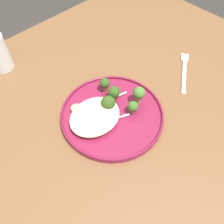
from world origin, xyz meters
The scene contains 18 objects.
ground centered at (0.00, 0.00, 0.00)m, with size 6.00×6.00×0.00m, color #2D2B28.
wooden_dining_table centered at (0.00, 0.00, 0.66)m, with size 1.40×1.00×0.74m.
dinner_plate centered at (-0.04, 0.02, 0.75)m, with size 0.29×0.29×0.02m.
noodle_bed centered at (0.01, 0.01, 0.77)m, with size 0.15×0.12×0.03m.
seared_scallop_on_noodles centered at (0.03, -0.05, 0.76)m, with size 0.03×0.03×0.01m.
seared_scallop_front_small centered at (0.04, 0.03, 0.76)m, with size 0.03×0.03×0.01m.
seared_scallop_center_golden centered at (-0.01, 0.02, 0.76)m, with size 0.03×0.03×0.01m.
seared_scallop_large_seared centered at (0.01, 0.02, 0.76)m, with size 0.03×0.03×0.02m.
seared_scallop_half_hidden centered at (0.03, -0.01, 0.76)m, with size 0.03×0.03×0.01m.
broccoli_floret_right_tilted centered at (-0.08, 0.06, 0.78)m, with size 0.03×0.03×0.04m.
broccoli_floret_split_head centered at (-0.08, -0.01, 0.78)m, with size 0.04×0.04×0.05m.
broccoli_floret_tall_stalk centered at (-0.09, -0.05, 0.78)m, with size 0.03×0.03×0.05m.
broccoli_floret_small_sprig centered at (-0.12, 0.05, 0.79)m, with size 0.04×0.04×0.06m.
broccoli_floret_near_rim centered at (-0.04, 0.01, 0.78)m, with size 0.04×0.04×0.05m.
onion_sliver_pale_crescent centered at (-0.10, -0.01, 0.75)m, with size 0.06×0.01×0.00m, color silver.
onion_sliver_long_sliver centered at (-0.05, 0.05, 0.75)m, with size 0.05×0.01×0.00m, color silver.
onion_sliver_short_strip centered at (-0.04, 0.00, 0.75)m, with size 0.06×0.01×0.00m, color silver.
dinner_fork centered at (-0.33, 0.06, 0.74)m, with size 0.16×0.12×0.00m.
Camera 1 is at (0.23, 0.30, 1.29)m, focal length 38.13 mm.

